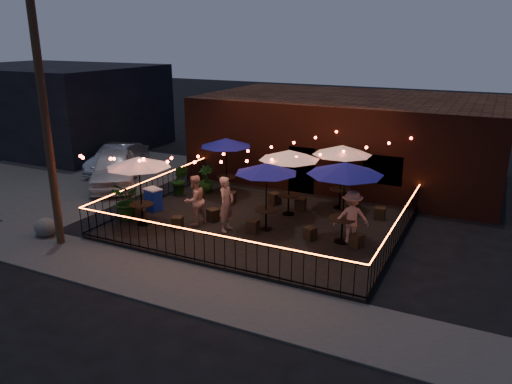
% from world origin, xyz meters
% --- Properties ---
extents(ground, '(110.00, 110.00, 0.00)m').
position_xyz_m(ground, '(0.00, 0.00, 0.00)').
color(ground, black).
rests_on(ground, ground).
extents(patio, '(10.00, 8.00, 0.15)m').
position_xyz_m(patio, '(0.00, 2.00, 0.07)').
color(patio, black).
rests_on(patio, ground).
extents(sidewalk, '(18.00, 2.50, 0.05)m').
position_xyz_m(sidewalk, '(0.00, -3.25, 0.03)').
color(sidewalk, '#3A3735').
rests_on(sidewalk, ground).
extents(parking_lot, '(11.00, 12.00, 0.02)m').
position_xyz_m(parking_lot, '(-12.00, 4.00, 0.01)').
color(parking_lot, '#3A3735').
rests_on(parking_lot, ground).
extents(brick_building, '(14.00, 8.00, 4.00)m').
position_xyz_m(brick_building, '(1.00, 9.99, 2.00)').
color(brick_building, black).
rests_on(brick_building, ground).
extents(background_building, '(12.00, 9.00, 5.00)m').
position_xyz_m(background_building, '(-18.00, 9.00, 2.50)').
color(background_building, black).
rests_on(background_building, ground).
extents(utility_pole, '(0.26, 0.26, 8.00)m').
position_xyz_m(utility_pole, '(-5.40, -2.60, 4.00)').
color(utility_pole, '#352915').
rests_on(utility_pole, ground).
extents(fence_front, '(10.00, 0.04, 1.04)m').
position_xyz_m(fence_front, '(0.00, -2.00, 0.66)').
color(fence_front, black).
rests_on(fence_front, patio).
extents(fence_left, '(0.04, 8.00, 1.04)m').
position_xyz_m(fence_left, '(-5.00, 2.00, 0.66)').
color(fence_left, black).
rests_on(fence_left, patio).
extents(fence_right, '(0.04, 8.00, 1.04)m').
position_xyz_m(fence_right, '(5.00, 2.00, 0.66)').
color(fence_right, black).
rests_on(fence_right, patio).
extents(festoon_lights, '(10.02, 8.72, 1.32)m').
position_xyz_m(festoon_lights, '(-1.01, 1.70, 2.52)').
color(festoon_lights, '#FF3B28').
rests_on(festoon_lights, ground).
extents(cafe_table_0, '(3.04, 3.04, 2.56)m').
position_xyz_m(cafe_table_0, '(-3.80, -0.20, 2.49)').
color(cafe_table_0, black).
rests_on(cafe_table_0, patio).
extents(cafe_table_1, '(2.49, 2.49, 2.46)m').
position_xyz_m(cafe_table_1, '(-2.90, 4.48, 2.40)').
color(cafe_table_1, black).
rests_on(cafe_table_1, patio).
extents(cafe_table_2, '(2.29, 2.29, 2.45)m').
position_xyz_m(cafe_table_2, '(0.48, 1.38, 2.39)').
color(cafe_table_2, black).
rests_on(cafe_table_2, patio).
extents(cafe_table_3, '(2.79, 2.79, 2.56)m').
position_xyz_m(cafe_table_3, '(0.58, 3.19, 2.49)').
color(cafe_table_3, black).
rests_on(cafe_table_3, patio).
extents(cafe_table_4, '(3.26, 3.26, 2.77)m').
position_xyz_m(cafe_table_4, '(3.25, 1.47, 2.68)').
color(cafe_table_4, black).
rests_on(cafe_table_4, patio).
extents(cafe_table_5, '(3.06, 3.06, 2.58)m').
position_xyz_m(cafe_table_5, '(2.14, 4.80, 2.50)').
color(cafe_table_5, black).
rests_on(cafe_table_5, patio).
extents(bistro_chair_0, '(0.45, 0.45, 0.41)m').
position_xyz_m(bistro_chair_0, '(-4.15, 0.13, 0.36)').
color(bistro_chair_0, black).
rests_on(bistro_chair_0, patio).
extents(bistro_chair_1, '(0.48, 0.48, 0.45)m').
position_xyz_m(bistro_chair_1, '(-2.41, 0.04, 0.37)').
color(bistro_chair_1, black).
rests_on(bistro_chair_1, patio).
extents(bistro_chair_2, '(0.40, 0.40, 0.41)m').
position_xyz_m(bistro_chair_2, '(-3.67, 3.43, 0.35)').
color(bistro_chair_2, black).
rests_on(bistro_chair_2, patio).
extents(bistro_chair_3, '(0.50, 0.50, 0.49)m').
position_xyz_m(bistro_chair_3, '(-2.06, 3.30, 0.40)').
color(bistro_chair_3, black).
rests_on(bistro_chair_3, patio).
extents(bistro_chair_4, '(0.52, 0.52, 0.47)m').
position_xyz_m(bistro_chair_4, '(-1.66, 1.27, 0.38)').
color(bistro_chair_4, black).
rests_on(bistro_chair_4, patio).
extents(bistro_chair_5, '(0.40, 0.40, 0.44)m').
position_xyz_m(bistro_chair_5, '(0.18, 0.92, 0.37)').
color(bistro_chair_5, black).
rests_on(bistro_chair_5, patio).
extents(bistro_chair_6, '(0.53, 0.53, 0.48)m').
position_xyz_m(bistro_chair_6, '(-0.39, 4.06, 0.39)').
color(bistro_chair_6, black).
rests_on(bistro_chair_6, patio).
extents(bistro_chair_7, '(0.44, 0.44, 0.47)m').
position_xyz_m(bistro_chair_7, '(0.80, 3.91, 0.39)').
color(bistro_chair_7, black).
rests_on(bistro_chair_7, patio).
extents(bistro_chair_8, '(0.46, 0.46, 0.42)m').
position_xyz_m(bistro_chair_8, '(2.20, 1.24, 0.36)').
color(bistro_chair_8, black).
rests_on(bistro_chair_8, patio).
extents(bistro_chair_9, '(0.47, 0.47, 0.43)m').
position_xyz_m(bistro_chair_9, '(3.81, 1.31, 0.37)').
color(bistro_chair_9, black).
rests_on(bistro_chair_9, patio).
extents(bistro_chair_10, '(0.44, 0.44, 0.51)m').
position_xyz_m(bistro_chair_10, '(2.55, 4.59, 0.41)').
color(bistro_chair_10, black).
rests_on(bistro_chair_10, patio).
extents(bistro_chair_11, '(0.42, 0.42, 0.45)m').
position_xyz_m(bistro_chair_11, '(3.89, 4.25, 0.38)').
color(bistro_chair_11, black).
rests_on(bistro_chair_11, patio).
extents(patron_a, '(0.49, 0.73, 1.97)m').
position_xyz_m(patron_a, '(-0.75, 0.69, 1.14)').
color(patron_a, beige).
rests_on(patron_a, patio).
extents(patron_b, '(0.92, 1.06, 1.86)m').
position_xyz_m(patron_b, '(-2.07, 0.68, 1.08)').
color(patron_b, tan).
rests_on(patron_b, patio).
extents(patron_c, '(1.35, 1.11, 1.83)m').
position_xyz_m(patron_c, '(3.52, 1.56, 1.06)').
color(patron_c, '#CCAF8B').
rests_on(patron_c, patio).
extents(potted_shrub_a, '(1.54, 1.42, 1.45)m').
position_xyz_m(potted_shrub_a, '(-4.60, 0.03, 0.88)').
color(potted_shrub_a, '#193911').
rests_on(potted_shrub_a, patio).
extents(potted_shrub_b, '(0.90, 0.82, 1.35)m').
position_xyz_m(potted_shrub_b, '(-4.60, 3.39, 0.82)').
color(potted_shrub_b, '#113812').
rests_on(potted_shrub_b, patio).
extents(potted_shrub_c, '(0.78, 0.78, 1.19)m').
position_xyz_m(potted_shrub_c, '(-3.78, 4.22, 0.75)').
color(potted_shrub_c, '#16390B').
rests_on(potted_shrub_c, patio).
extents(cooler, '(0.79, 0.67, 0.89)m').
position_xyz_m(cooler, '(-4.43, 1.29, 0.60)').
color(cooler, '#0E27AB').
rests_on(cooler, patio).
extents(boulder, '(1.12, 1.05, 0.69)m').
position_xyz_m(boulder, '(-6.35, -2.35, 0.35)').
color(boulder, '#43433F').
rests_on(boulder, ground).
extents(car_white, '(4.51, 5.10, 1.67)m').
position_xyz_m(car_white, '(-8.46, 3.58, 0.83)').
color(car_white, silver).
rests_on(car_white, ground).
extents(car_silver, '(2.24, 4.43, 1.39)m').
position_xyz_m(car_silver, '(-10.08, 5.64, 0.70)').
color(car_silver, '#96979E').
rests_on(car_silver, ground).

